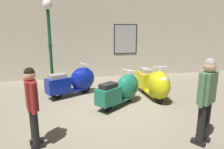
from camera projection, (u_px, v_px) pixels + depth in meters
The scene contains 8 objects.
ground_plane at pixel (112, 111), 5.57m from camera, with size 60.00×60.00×0.00m, color gray.
showroom_back_wall at pixel (90, 37), 9.04m from camera, with size 18.00×0.63×3.72m.
scooter_0 at pixel (76, 81), 6.82m from camera, with size 1.78×1.24×1.07m.
scooter_1 at pixel (122, 90), 5.95m from camera, with size 1.61×1.38×1.02m.
scooter_2 at pixel (154, 84), 6.40m from camera, with size 0.64×1.89×1.14m.
lamppost at pixel (50, 38), 6.94m from camera, with size 0.33×0.33×3.18m.
visitor_0 at pixel (206, 96), 3.80m from camera, with size 0.51×0.41×1.72m.
visitor_1 at pixel (32, 102), 3.72m from camera, with size 0.32×0.51×1.56m.
Camera 1 is at (-1.07, -5.08, 2.25)m, focal length 32.10 mm.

